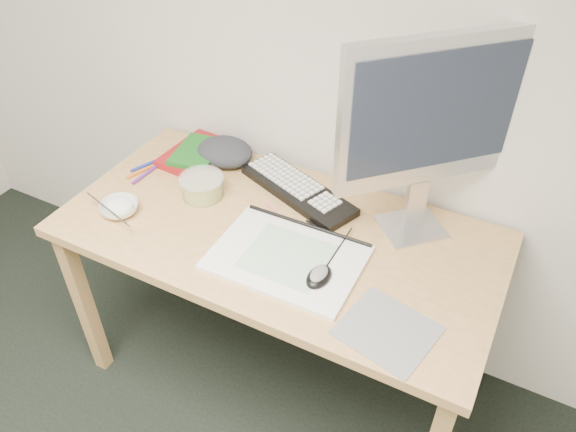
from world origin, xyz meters
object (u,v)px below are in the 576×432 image
desk (278,249)px  sketchpad (287,258)px  monitor (431,118)px  keyboard (298,190)px  rice_bowl (119,208)px

desk → sketchpad: sketchpad is taller
desk → monitor: 0.64m
desk → sketchpad: size_ratio=3.16×
keyboard → monitor: bearing=21.7°
rice_bowl → sketchpad: bearing=5.9°
sketchpad → rice_bowl: rice_bowl is taller
keyboard → monitor: size_ratio=0.71×
sketchpad → keyboard: (-0.12, 0.31, 0.01)m
desk → monitor: bearing=29.2°
sketchpad → monitor: size_ratio=0.70×
desk → keyboard: bearing=98.5°
keyboard → monitor: monitor is taller
keyboard → rice_bowl: bearing=-121.0°
sketchpad → rice_bowl: bearing=-174.8°
monitor → desk: bearing=164.3°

